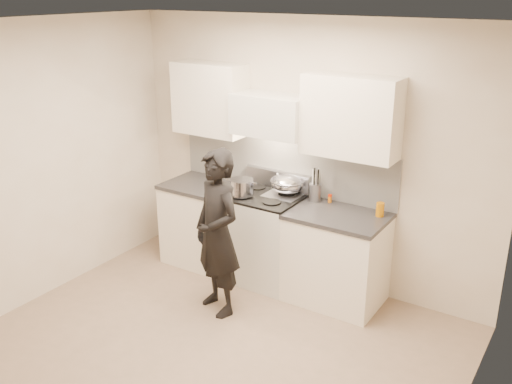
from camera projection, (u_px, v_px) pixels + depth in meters
ground_plane at (205, 354)px, 4.85m from camera, size 4.00×4.00×0.00m
room_shell at (222, 163)px, 4.63m from camera, size 4.04×3.54×2.70m
stove at (264, 237)px, 5.97m from camera, size 0.76×0.65×0.96m
counter_right at (336, 257)px, 5.55m from camera, size 0.92×0.67×0.92m
counter_left at (205, 223)px, 6.37m from camera, size 0.82×0.67×0.92m
wok at (287, 184)px, 5.79m from camera, size 0.35×0.42×0.28m
stock_pot at (242, 187)px, 5.75m from camera, size 0.35×0.28×0.16m
utensil_crock at (315, 191)px, 5.69m from camera, size 0.13×0.13×0.33m
spice_jar at (330, 198)px, 5.66m from camera, size 0.04×0.04×0.08m
oil_glass at (380, 209)px, 5.32m from camera, size 0.08×0.08×0.13m
person at (217, 233)px, 5.26m from camera, size 0.69×0.58×1.60m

